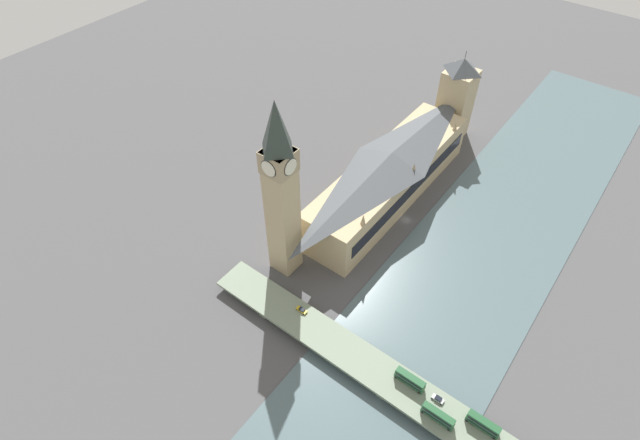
{
  "coord_description": "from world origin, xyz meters",
  "views": [
    {
      "loc": [
        -67.24,
        154.54,
        166.86
      ],
      "look_at": [
        20.36,
        39.81,
        19.63
      ],
      "focal_mm": 28.0,
      "sensor_mm": 36.0,
      "label": 1
    }
  ],
  "objects_px": {
    "victoria_tower": "(456,99)",
    "double_decker_bus_rear": "(438,416)",
    "double_decker_bus_lead": "(483,424)",
    "parliament_hall": "(389,176)",
    "double_decker_bus_mid": "(410,379)",
    "car_northbound_lead": "(302,310)",
    "car_northbound_tail": "(438,399)",
    "clock_tower": "(281,190)",
    "road_bridge": "(390,380)"
  },
  "relations": [
    {
      "from": "clock_tower",
      "to": "double_decker_bus_mid",
      "type": "xyz_separation_m",
      "value": [
        -70.38,
        17.62,
        -35.82
      ]
    },
    {
      "from": "clock_tower",
      "to": "road_bridge",
      "type": "xyz_separation_m",
      "value": [
        -64.44,
        20.27,
        -39.3
      ]
    },
    {
      "from": "car_northbound_lead",
      "to": "double_decker_bus_lead",
      "type": "bearing_deg",
      "value": -179.6
    },
    {
      "from": "parliament_hall",
      "to": "victoria_tower",
      "type": "xyz_separation_m",
      "value": [
        0.06,
        -65.23,
        9.33
      ]
    },
    {
      "from": "parliament_hall",
      "to": "double_decker_bus_mid",
      "type": "distance_m",
      "value": 99.51
    },
    {
      "from": "parliament_hall",
      "to": "double_decker_bus_mid",
      "type": "xyz_separation_m",
      "value": [
        -58.65,
        80.13,
        -6.44
      ]
    },
    {
      "from": "road_bridge",
      "to": "double_decker_bus_rear",
      "type": "height_order",
      "value": "double_decker_bus_rear"
    },
    {
      "from": "double_decker_bus_mid",
      "to": "car_northbound_lead",
      "type": "distance_m",
      "value": 48.05
    },
    {
      "from": "double_decker_bus_lead",
      "to": "victoria_tower",
      "type": "bearing_deg",
      "value": -59.48
    },
    {
      "from": "clock_tower",
      "to": "road_bridge",
      "type": "bearing_deg",
      "value": 162.54
    },
    {
      "from": "parliament_hall",
      "to": "car_northbound_tail",
      "type": "xyz_separation_m",
      "value": [
        -69.32,
        79.48,
        -8.34
      ]
    },
    {
      "from": "double_decker_bus_lead",
      "to": "car_northbound_tail",
      "type": "bearing_deg",
      "value": 1.59
    },
    {
      "from": "double_decker_bus_rear",
      "to": "car_northbound_tail",
      "type": "xyz_separation_m",
      "value": [
        2.88,
        -5.98,
        -1.92
      ]
    },
    {
      "from": "double_decker_bus_mid",
      "to": "parliament_hall",
      "type": "bearing_deg",
      "value": -53.8
    },
    {
      "from": "car_northbound_tail",
      "to": "clock_tower",
      "type": "bearing_deg",
      "value": -11.82
    },
    {
      "from": "clock_tower",
      "to": "car_northbound_lead",
      "type": "xyz_separation_m",
      "value": [
        -22.37,
        17.06,
        -37.73
      ]
    },
    {
      "from": "car_northbound_lead",
      "to": "victoria_tower",
      "type": "bearing_deg",
      "value": -85.78
    },
    {
      "from": "parliament_hall",
      "to": "double_decker_bus_lead",
      "type": "distance_m",
      "value": 116.24
    },
    {
      "from": "clock_tower",
      "to": "double_decker_bus_rear",
      "type": "bearing_deg",
      "value": 164.71
    },
    {
      "from": "double_decker_bus_mid",
      "to": "double_decker_bus_rear",
      "type": "xyz_separation_m",
      "value": [
        -13.56,
        5.33,
        0.02
      ]
    },
    {
      "from": "parliament_hall",
      "to": "car_northbound_lead",
      "type": "bearing_deg",
      "value": 97.61
    },
    {
      "from": "double_decker_bus_lead",
      "to": "double_decker_bus_mid",
      "type": "distance_m",
      "value": 26.36
    },
    {
      "from": "victoria_tower",
      "to": "car_northbound_tail",
      "type": "distance_m",
      "value": 161.45
    },
    {
      "from": "road_bridge",
      "to": "car_northbound_lead",
      "type": "bearing_deg",
      "value": -4.37
    },
    {
      "from": "car_northbound_lead",
      "to": "double_decker_bus_rear",
      "type": "bearing_deg",
      "value": 174.53
    },
    {
      "from": "double_decker_bus_lead",
      "to": "double_decker_bus_mid",
      "type": "relative_size",
      "value": 1.01
    },
    {
      "from": "double_decker_bus_lead",
      "to": "road_bridge",
      "type": "bearing_deg",
      "value": 6.61
    },
    {
      "from": "clock_tower",
      "to": "double_decker_bus_rear",
      "type": "distance_m",
      "value": 94.1
    },
    {
      "from": "clock_tower",
      "to": "double_decker_bus_rear",
      "type": "xyz_separation_m",
      "value": [
        -83.94,
        22.95,
        -35.8
      ]
    },
    {
      "from": "road_bridge",
      "to": "double_decker_bus_lead",
      "type": "distance_m",
      "value": 32.67
    },
    {
      "from": "double_decker_bus_rear",
      "to": "double_decker_bus_mid",
      "type": "bearing_deg",
      "value": -21.46
    },
    {
      "from": "parliament_hall",
      "to": "car_northbound_lead",
      "type": "xyz_separation_m",
      "value": [
        -10.64,
        79.56,
        -8.36
      ]
    },
    {
      "from": "victoria_tower",
      "to": "double_decker_bus_rear",
      "type": "bearing_deg",
      "value": 115.62
    },
    {
      "from": "road_bridge",
      "to": "victoria_tower",
      "type": "bearing_deg",
      "value": -70.38
    },
    {
      "from": "road_bridge",
      "to": "car_northbound_tail",
      "type": "bearing_deg",
      "value": -168.75
    },
    {
      "from": "double_decker_bus_lead",
      "to": "double_decker_bus_mid",
      "type": "bearing_deg",
      "value": 2.36
    },
    {
      "from": "double_decker_bus_rear",
      "to": "parliament_hall",
      "type": "bearing_deg",
      "value": -49.81
    },
    {
      "from": "clock_tower",
      "to": "road_bridge",
      "type": "relative_size",
      "value": 0.52
    },
    {
      "from": "parliament_hall",
      "to": "victoria_tower",
      "type": "relative_size",
      "value": 2.14
    },
    {
      "from": "victoria_tower",
      "to": "road_bridge",
      "type": "distance_m",
      "value": 158.31
    },
    {
      "from": "victoria_tower",
      "to": "double_decker_bus_rear",
      "type": "distance_m",
      "value": 167.86
    },
    {
      "from": "clock_tower",
      "to": "double_decker_bus_lead",
      "type": "distance_m",
      "value": 104.47
    },
    {
      "from": "victoria_tower",
      "to": "car_northbound_tail",
      "type": "xyz_separation_m",
      "value": [
        -69.38,
        144.71,
        -17.66
      ]
    },
    {
      "from": "clock_tower",
      "to": "car_northbound_lead",
      "type": "distance_m",
      "value": 47.07
    },
    {
      "from": "double_decker_bus_mid",
      "to": "double_decker_bus_rear",
      "type": "relative_size",
      "value": 0.97
    },
    {
      "from": "clock_tower",
      "to": "double_decker_bus_lead",
      "type": "bearing_deg",
      "value": 170.3
    },
    {
      "from": "victoria_tower",
      "to": "road_bridge",
      "type": "xyz_separation_m",
      "value": [
        -52.76,
        148.01,
        -19.24
      ]
    },
    {
      "from": "double_decker_bus_lead",
      "to": "car_northbound_lead",
      "type": "relative_size",
      "value": 2.49
    },
    {
      "from": "road_bridge",
      "to": "parliament_hall",
      "type": "bearing_deg",
      "value": -57.51
    },
    {
      "from": "parliament_hall",
      "to": "double_decker_bus_mid",
      "type": "bearing_deg",
      "value": 126.2
    }
  ]
}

